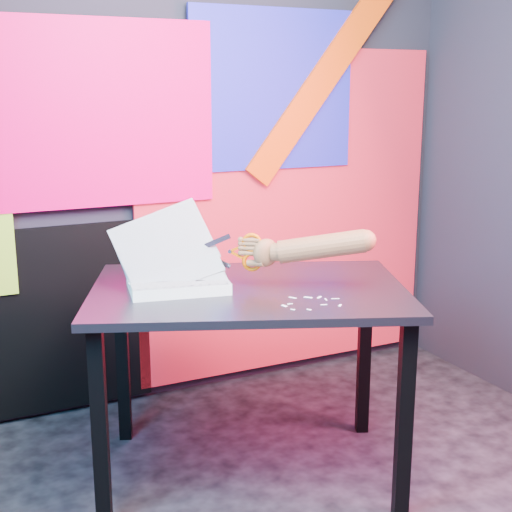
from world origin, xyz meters
TOP-DOWN VIEW (x-y plane):
  - room at (0.00, 0.00)m, footprint 3.01×3.01m
  - backdrop at (0.06, 1.46)m, footprint 2.88×0.05m
  - work_table at (0.03, 0.63)m, footprint 1.34×1.13m
  - printout_stack at (-0.21, 0.72)m, footprint 0.41×0.31m
  - scissors at (0.03, 0.63)m, footprint 0.21×0.15m
  - hand_forearm at (0.22, 0.50)m, footprint 0.40×0.31m
  - paper_clippings at (0.14, 0.37)m, footprint 0.22×0.17m

SIDE VIEW (x-z plane):
  - work_table at x=0.03m, z-range 0.28..1.03m
  - paper_clippings at x=0.14m, z-range 0.75..0.75m
  - printout_stack at x=-0.21m, z-range 0.61..0.95m
  - scissors at x=0.03m, z-range 0.81..0.95m
  - hand_forearm at x=0.22m, z-range 0.83..0.98m
  - backdrop at x=0.06m, z-range -0.08..2.00m
  - room at x=0.00m, z-range 0.00..2.71m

